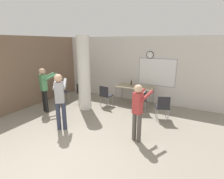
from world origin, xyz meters
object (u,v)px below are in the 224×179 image
folding_table (135,88)px  bottle_on_table (131,83)px  chair_near_pillar (82,92)px  person_playing_front (60,98)px  chair_table_right (141,99)px  person_playing_side (138,108)px  chair_by_left_wall (61,91)px  person_watching_back (44,87)px  chair_table_left (106,94)px  chair_mid_room (163,106)px

folding_table → bottle_on_table: size_ratio=6.57×
chair_near_pillar → person_playing_front: bearing=-68.0°
chair_table_right → person_playing_side: bearing=-73.4°
chair_by_left_wall → chair_near_pillar: (0.90, 0.30, 0.00)m
person_watching_back → folding_table: bearing=42.1°
chair_by_left_wall → chair_table_left: bearing=13.6°
chair_mid_room → person_playing_side: (-0.31, -1.59, 0.40)m
bottle_on_table → person_playing_front: 3.40m
folding_table → chair_by_left_wall: size_ratio=1.81×
chair_table_right → person_playing_side: person_playing_side is taller
chair_mid_room → person_playing_front: bearing=-141.2°
chair_table_left → person_playing_front: person_playing_front is taller
bottle_on_table → person_playing_front: bearing=-105.7°
chair_table_left → person_playing_front: size_ratio=0.51×
person_watching_back → chair_table_left: bearing=42.4°
chair_near_pillar → chair_mid_room: same height
folding_table → chair_by_left_wall: bearing=-155.7°
chair_mid_room → person_playing_front: person_playing_front is taller
person_watching_back → person_playing_front: bearing=-26.7°
chair_table_right → folding_table: bearing=125.6°
chair_by_left_wall → folding_table: bearing=24.3°
chair_table_right → person_playing_front: bearing=-124.1°
folding_table → chair_mid_room: chair_mid_room is taller
folding_table → person_playing_side: (1.10, -2.68, 0.20)m
folding_table → person_watching_back: bearing=-137.9°
bottle_on_table → chair_mid_room: size_ratio=0.27×
bottle_on_table → chair_table_right: bottle_on_table is taller
folding_table → chair_table_right: bearing=-54.4°
chair_near_pillar → chair_mid_room: bearing=-1.4°
folding_table → bottle_on_table: (-0.22, 0.13, 0.14)m
person_watching_back → chair_near_pillar: bearing=65.2°
folding_table → chair_near_pillar: 2.25m
chair_table_right → chair_table_left: same height
person_watching_back → person_playing_side: person_watching_back is taller
folding_table → person_playing_front: size_ratio=0.92×
chair_near_pillar → person_playing_side: bearing=-28.3°
chair_by_left_wall → person_playing_side: person_playing_side is taller
chair_table_right → chair_mid_room: size_ratio=1.00×
chair_table_right → person_playing_front: size_ratio=0.51×
chair_by_left_wall → person_playing_front: (1.76, -1.83, 0.49)m
chair_table_left → chair_table_right: bearing=4.9°
bottle_on_table → chair_near_pillar: bottle_on_table is taller
chair_by_left_wall → person_playing_front: size_ratio=0.51×
chair_mid_room → person_playing_front: (-2.55, -2.05, 0.49)m
chair_near_pillar → person_playing_side: (3.10, -1.67, 0.40)m
chair_mid_room → person_playing_side: person_playing_side is taller
chair_by_left_wall → person_playing_side: 4.25m
chair_table_right → person_watching_back: person_watching_back is taller
folding_table → chair_mid_room: (1.41, -1.09, -0.21)m
chair_near_pillar → chair_by_left_wall: bearing=-161.3°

